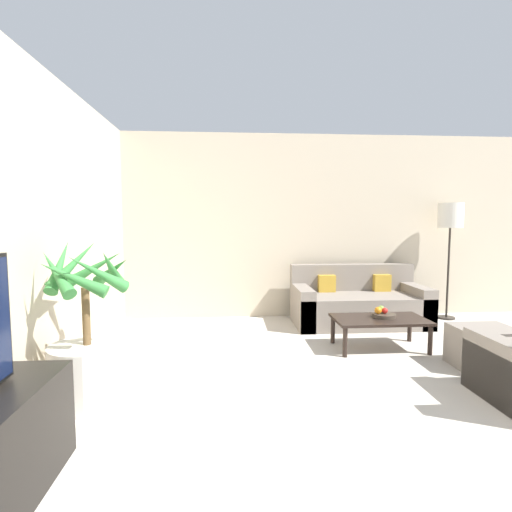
{
  "coord_description": "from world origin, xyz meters",
  "views": [
    {
      "loc": [
        -2.08,
        0.44,
        1.44
      ],
      "look_at": [
        -1.72,
        5.34,
        1.0
      ],
      "focal_mm": 28.0,
      "sensor_mm": 36.0,
      "label": 1
    }
  ],
  "objects": [
    {
      "name": "wall_back",
      "position": [
        0.0,
        6.34,
        1.35
      ],
      "size": [
        8.74,
        0.06,
        2.7
      ],
      "color": "beige",
      "rests_on": "ground_plane"
    },
    {
      "name": "apple_green",
      "position": [
        -0.32,
        4.81,
        0.43
      ],
      "size": [
        0.07,
        0.07,
        0.07
      ],
      "color": "olive",
      "rests_on": "fruit_bowl"
    },
    {
      "name": "ottoman",
      "position": [
        0.42,
        4.06,
        0.2
      ],
      "size": [
        0.57,
        0.47,
        0.4
      ],
      "color": "gray",
      "rests_on": "ground_plane"
    },
    {
      "name": "coffee_table",
      "position": [
        -0.37,
        4.7,
        0.31
      ],
      "size": [
        1.02,
        0.57,
        0.35
      ],
      "color": "black",
      "rests_on": "ground_plane"
    },
    {
      "name": "sofa_loveseat",
      "position": [
        -0.26,
        5.78,
        0.27
      ],
      "size": [
        1.8,
        0.86,
        0.8
      ],
      "color": "gray",
      "rests_on": "ground_plane"
    },
    {
      "name": "apple_red",
      "position": [
        -0.31,
        4.73,
        0.43
      ],
      "size": [
        0.07,
        0.07,
        0.07
      ],
      "color": "red",
      "rests_on": "fruit_bowl"
    },
    {
      "name": "fruit_bowl",
      "position": [
        -0.32,
        4.73,
        0.37
      ],
      "size": [
        0.26,
        0.26,
        0.04
      ],
      "color": "#42382D",
      "rests_on": "coffee_table"
    },
    {
      "name": "floor_lamp",
      "position": [
        1.14,
        5.98,
        1.44
      ],
      "size": [
        0.35,
        0.35,
        1.69
      ],
      "color": "#2D2823",
      "rests_on": "ground_plane"
    },
    {
      "name": "orange_fruit",
      "position": [
        -0.39,
        4.73,
        0.43
      ],
      "size": [
        0.08,
        0.08,
        0.08
      ],
      "color": "orange",
      "rests_on": "fruit_bowl"
    },
    {
      "name": "potted_palm",
      "position": [
        -3.18,
        3.58,
        0.4
      ],
      "size": [
        0.73,
        0.73,
        1.31
      ],
      "color": "beige",
      "rests_on": "ground_plane"
    }
  ]
}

